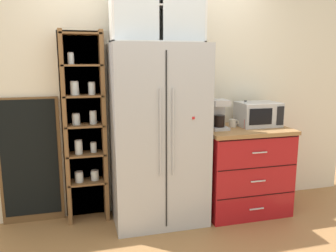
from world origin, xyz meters
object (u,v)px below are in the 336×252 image
(coffee_maker, at_px, (218,114))
(bottle_clear, at_px, (245,116))
(chalkboard_menu, at_px, (30,161))
(mug_cream, at_px, (233,123))
(microwave, at_px, (258,114))
(refrigerator, at_px, (158,135))
(mug_red, at_px, (248,124))

(coffee_maker, xyz_separation_m, bottle_clear, (0.31, 0.00, -0.03))
(bottle_clear, bearing_deg, chalkboard_menu, 172.48)
(chalkboard_menu, bearing_deg, mug_cream, -6.37)
(microwave, height_order, coffee_maker, coffee_maker)
(microwave, distance_m, coffee_maker, 0.49)
(refrigerator, distance_m, coffee_maker, 0.67)
(refrigerator, bearing_deg, mug_cream, 3.77)
(microwave, height_order, chalkboard_menu, chalkboard_menu)
(mug_cream, xyz_separation_m, mug_red, (0.11, -0.13, 0.01))
(coffee_maker, height_order, chalkboard_menu, chalkboard_menu)
(refrigerator, xyz_separation_m, bottle_clear, (0.95, -0.00, 0.16))
(refrigerator, distance_m, chalkboard_menu, 1.31)
(refrigerator, relative_size, microwave, 4.10)
(chalkboard_menu, bearing_deg, mug_red, -9.33)
(refrigerator, distance_m, microwave, 1.14)
(microwave, bearing_deg, refrigerator, -178.01)
(refrigerator, bearing_deg, bottle_clear, -0.15)
(refrigerator, xyz_separation_m, mug_red, (0.95, -0.07, 0.08))
(mug_cream, height_order, mug_red, mug_red)
(coffee_maker, relative_size, mug_red, 2.67)
(chalkboard_menu, bearing_deg, coffee_maker, -8.74)
(refrigerator, height_order, bottle_clear, refrigerator)
(microwave, bearing_deg, mug_red, -147.66)
(coffee_maker, bearing_deg, refrigerator, 179.74)
(mug_cream, distance_m, chalkboard_menu, 2.13)
(refrigerator, height_order, mug_cream, refrigerator)
(refrigerator, relative_size, coffee_maker, 5.81)
(microwave, bearing_deg, chalkboard_menu, 174.03)
(microwave, distance_m, mug_red, 0.23)
(mug_cream, bearing_deg, bottle_clear, -27.48)
(mug_red, relative_size, chalkboard_menu, 0.09)
(refrigerator, relative_size, mug_cream, 15.61)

